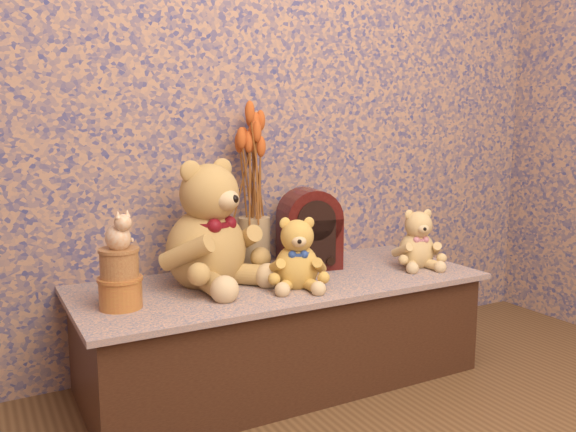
# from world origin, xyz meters

# --- Properties ---
(display_shelf) EXTENTS (1.46, 0.61, 0.38)m
(display_shelf) POSITION_xyz_m (0.00, 1.21, 0.19)
(display_shelf) COLOR #3B5178
(display_shelf) RESTS_ON ground
(teddy_large) EXTENTS (0.52, 0.55, 0.47)m
(teddy_large) POSITION_xyz_m (-0.26, 1.28, 0.62)
(teddy_large) COLOR #A47A3F
(teddy_large) RESTS_ON display_shelf
(teddy_medium) EXTENTS (0.29, 0.31, 0.26)m
(teddy_medium) POSITION_xyz_m (0.00, 1.10, 0.51)
(teddy_medium) COLOR #B57F33
(teddy_medium) RESTS_ON display_shelf
(teddy_small) EXTENTS (0.26, 0.28, 0.24)m
(teddy_small) POSITION_xyz_m (0.56, 1.13, 0.50)
(teddy_small) COLOR tan
(teddy_small) RESTS_ON display_shelf
(cathedral_radio) EXTENTS (0.25, 0.20, 0.31)m
(cathedral_radio) POSITION_xyz_m (0.18, 1.32, 0.54)
(cathedral_radio) COLOR #3E0D0B
(cathedral_radio) RESTS_ON display_shelf
(ceramic_vase) EXTENTS (0.14, 0.14, 0.20)m
(ceramic_vase) POSITION_xyz_m (-0.02, 1.40, 0.48)
(ceramic_vase) COLOR tan
(ceramic_vase) RESTS_ON display_shelf
(dried_stalks) EXTENTS (0.27, 0.27, 0.40)m
(dried_stalks) POSITION_xyz_m (-0.02, 1.40, 0.79)
(dried_stalks) COLOR #C5521F
(dried_stalks) RESTS_ON ceramic_vase
(biscuit_tin_lower) EXTENTS (0.16, 0.16, 0.09)m
(biscuit_tin_lower) POSITION_xyz_m (-0.59, 1.15, 0.43)
(biscuit_tin_lower) COLOR gold
(biscuit_tin_lower) RESTS_ON display_shelf
(biscuit_tin_upper) EXTENTS (0.14, 0.14, 0.09)m
(biscuit_tin_upper) POSITION_xyz_m (-0.59, 1.15, 0.52)
(biscuit_tin_upper) COLOR tan
(biscuit_tin_upper) RESTS_ON biscuit_tin_lower
(cat_figurine) EXTENTS (0.12, 0.12, 0.12)m
(cat_figurine) POSITION_xyz_m (-0.59, 1.15, 0.63)
(cat_figurine) COLOR silver
(cat_figurine) RESTS_ON biscuit_tin_upper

